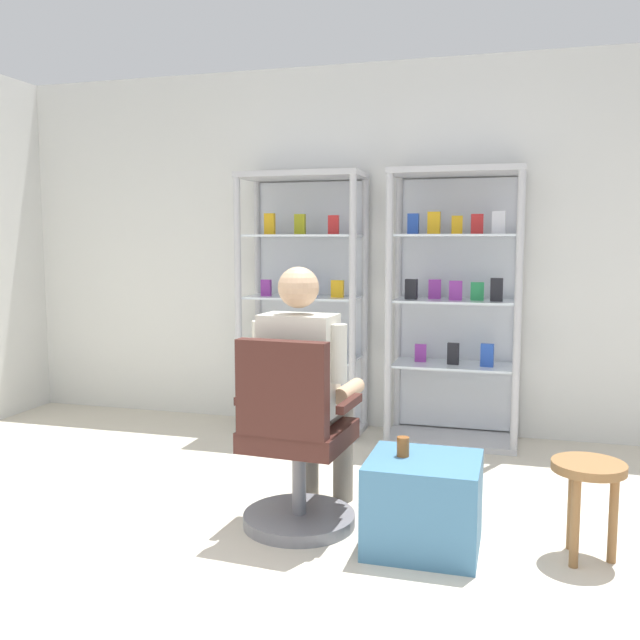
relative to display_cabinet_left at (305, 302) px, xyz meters
The scene contains 9 objects.
ground_plane 2.98m from the display_cabinet_left, 78.74° to the right, with size 7.20×7.20×0.00m, color beige.
back_wall 0.71m from the display_cabinet_left, 23.29° to the left, with size 6.00×0.10×2.70m, color silver.
display_cabinet_left is the anchor object (origin of this frame).
display_cabinet_right 1.10m from the display_cabinet_left, ahead, with size 0.90×0.45×1.90m.
office_chair 1.95m from the display_cabinet_left, 74.41° to the right, with size 0.58×0.56×0.96m.
seated_shopkeeper 1.73m from the display_cabinet_left, 72.58° to the right, with size 0.51×0.58×1.29m.
storage_crate 2.28m from the display_cabinet_left, 58.23° to the right, with size 0.51×0.47×0.42m, color teal.
tea_glass 2.15m from the display_cabinet_left, 60.37° to the right, with size 0.06×0.06×0.09m, color brown.
wooden_stool 2.62m from the display_cabinet_left, 43.49° to the right, with size 0.32×0.32×0.45m.
Camera 1 is at (0.98, -2.18, 1.41)m, focal length 39.25 mm.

